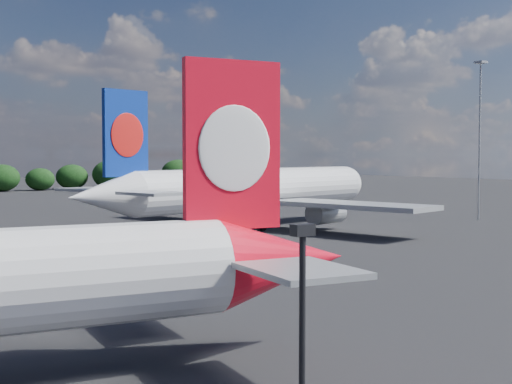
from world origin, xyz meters
TOP-DOWN VIEW (x-y plane):
  - china_southern_airliner at (44.80, 55.47)m, footprint 55.62×53.19m
  - apron_lamp_post at (-1.37, -14.67)m, footprint 0.55×0.30m
  - floodlight_mast_near at (83.91, 45.86)m, footprint 1.60×1.60m

SIDE VIEW (x-z plane):
  - apron_lamp_post at x=-1.37m, z-range 0.63..9.54m
  - china_southern_airliner at x=44.80m, z-range -3.57..14.69m
  - floodlight_mast_near at x=83.91m, z-range 3.41..28.97m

